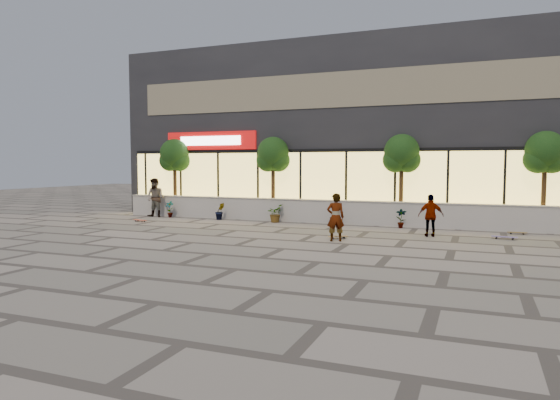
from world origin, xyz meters
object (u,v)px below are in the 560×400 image
at_px(skater_right_near, 431,216).
at_px(skateboard_center, 338,236).
at_px(tree_mideast, 402,156).
at_px(tree_east, 545,155).
at_px(skater_left, 155,198).
at_px(skateboard_left, 140,220).
at_px(skateboard_right_far, 504,237).
at_px(tree_midwest, 273,156).
at_px(skater_center, 336,217).
at_px(tree_west, 175,157).
at_px(skateboard_right_near, 517,233).

xyz_separation_m(skater_right_near, skateboard_center, (-3.00, -1.66, -0.70)).
relative_size(tree_mideast, tree_east, 1.00).
relative_size(skater_left, skateboard_left, 2.50).
bearing_deg(skateboard_right_far, tree_midwest, 169.60).
height_order(tree_east, skater_right_near, tree_east).
relative_size(skater_center, skater_right_near, 1.07).
relative_size(tree_west, skateboard_center, 5.77).
distance_m(tree_mideast, skater_center, 6.17).
bearing_deg(skateboard_center, tree_west, 121.53).
distance_m(skater_center, skater_left, 11.17).
height_order(skater_center, skateboard_right_far, skater_center).
bearing_deg(tree_east, skateboard_center, -144.50).
bearing_deg(skateboard_center, tree_midwest, 100.28).
height_order(tree_west, skater_right_near, tree_west).
distance_m(tree_midwest, skateboard_right_far, 10.85).
xyz_separation_m(skateboard_left, skateboard_right_near, (15.70, 1.82, -0.01)).
relative_size(tree_mideast, skateboard_center, 5.77).
bearing_deg(tree_mideast, skateboard_right_near, -18.43).
bearing_deg(skateboard_right_far, skater_center, -147.97).
xyz_separation_m(tree_east, skateboard_right_far, (-1.50, -3.04, -2.90)).
relative_size(tree_mideast, skateboard_right_far, 4.50).
bearing_deg(skateboard_left, tree_west, 109.56).
distance_m(skater_right_near, skateboard_center, 3.50).
bearing_deg(skateboard_center, skateboard_left, 138.26).
xyz_separation_m(tree_mideast, skater_right_near, (1.54, -3.31, -2.22)).
relative_size(tree_east, skater_left, 2.03).
bearing_deg(skateboard_center, tree_east, 3.34).
xyz_separation_m(tree_west, skateboard_center, (10.04, -4.97, -2.92)).
bearing_deg(tree_west, tree_east, 0.00).
bearing_deg(tree_mideast, skateboard_center, -106.40).
bearing_deg(skater_left, skateboard_right_near, 0.97).
bearing_deg(skateboard_right_far, skateboard_right_near, 78.45).
bearing_deg(tree_midwest, skateboard_center, -47.57).
relative_size(tree_east, skater_right_near, 2.55).
relative_size(tree_mideast, skater_right_near, 2.55).
bearing_deg(skater_center, skateboard_right_near, -168.16).
relative_size(tree_east, skateboard_right_near, 5.62).
bearing_deg(tree_west, skateboard_left, -84.88).
bearing_deg(tree_mideast, tree_west, 180.00).
bearing_deg(tree_west, skater_center, -29.01).
xyz_separation_m(tree_midwest, skater_left, (-5.73, -1.40, -2.02)).
bearing_deg(skateboard_center, skater_right_near, -3.26).
height_order(tree_midwest, tree_east, same).
relative_size(tree_midwest, skateboard_left, 5.09).
height_order(skater_right_near, skateboard_right_near, skater_right_near).
distance_m(tree_midwest, skater_right_near, 8.53).
distance_m(skater_right_near, skateboard_right_near, 3.54).
bearing_deg(skater_center, tree_west, -52.09).
height_order(skater_right_near, skateboard_center, skater_right_near).
bearing_deg(skater_center, skateboard_right_far, -177.54).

